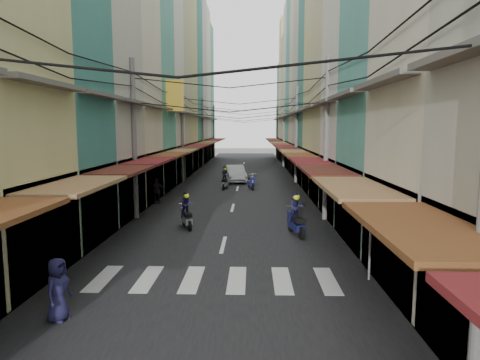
% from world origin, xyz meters
% --- Properties ---
extents(ground, '(160.00, 160.00, 0.00)m').
position_xyz_m(ground, '(0.00, 0.00, 0.00)').
color(ground, slate).
rests_on(ground, ground).
extents(road, '(10.00, 80.00, 0.02)m').
position_xyz_m(road, '(0.00, 20.00, 0.01)').
color(road, black).
rests_on(road, ground).
extents(sidewalk_left, '(3.00, 80.00, 0.06)m').
position_xyz_m(sidewalk_left, '(-6.50, 20.00, 0.03)').
color(sidewalk_left, gray).
rests_on(sidewalk_left, ground).
extents(sidewalk_right, '(3.00, 80.00, 0.06)m').
position_xyz_m(sidewalk_right, '(6.50, 20.00, 0.03)').
color(sidewalk_right, gray).
rests_on(sidewalk_right, ground).
extents(crosswalk, '(7.55, 2.40, 0.01)m').
position_xyz_m(crosswalk, '(-0.00, -6.00, 0.03)').
color(crosswalk, silver).
rests_on(crosswalk, ground).
extents(building_row_left, '(7.80, 67.67, 23.70)m').
position_xyz_m(building_row_left, '(-7.92, 16.56, 9.78)').
color(building_row_left, silver).
rests_on(building_row_left, ground).
extents(building_row_right, '(7.80, 68.98, 22.59)m').
position_xyz_m(building_row_right, '(7.92, 16.45, 9.41)').
color(building_row_right, '#397E74').
rests_on(building_row_right, ground).
extents(utility_poles, '(10.20, 66.13, 8.20)m').
position_xyz_m(utility_poles, '(0.00, 15.01, 6.59)').
color(utility_poles, slate).
rests_on(utility_poles, ground).
extents(white_car, '(5.35, 2.82, 1.80)m').
position_xyz_m(white_car, '(-0.36, 18.28, 0.00)').
color(white_car, silver).
rests_on(white_car, ground).
extents(bicycle, '(1.83, 0.72, 1.25)m').
position_xyz_m(bicycle, '(7.35, 3.00, 0.00)').
color(bicycle, black).
rests_on(bicycle, ground).
extents(moving_scooters, '(5.53, 16.22, 1.92)m').
position_xyz_m(moving_scooters, '(0.49, 5.88, 0.55)').
color(moving_scooters, black).
rests_on(moving_scooters, ground).
extents(parked_scooters, '(12.77, 11.89, 0.98)m').
position_xyz_m(parked_scooters, '(4.26, -4.11, 0.48)').
color(parked_scooters, black).
rests_on(parked_scooters, ground).
extents(pedestrians, '(13.38, 19.92, 2.24)m').
position_xyz_m(pedestrians, '(-3.57, 1.34, 1.05)').
color(pedestrians, black).
rests_on(pedestrians, ground).
extents(market_umbrella, '(2.06, 2.06, 2.17)m').
position_xyz_m(market_umbrella, '(6.73, -5.50, 1.91)').
color(market_umbrella, '#B2B2B7').
rests_on(market_umbrella, ground).
extents(traffic_sign, '(0.10, 0.63, 2.86)m').
position_xyz_m(traffic_sign, '(4.78, -5.88, 2.08)').
color(traffic_sign, slate).
rests_on(traffic_sign, ground).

